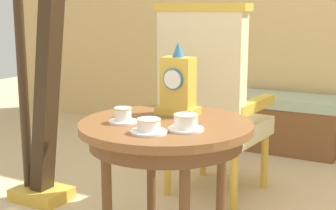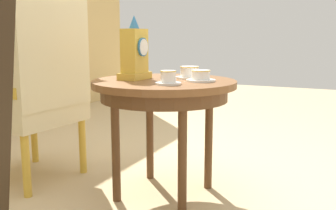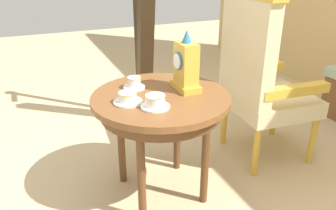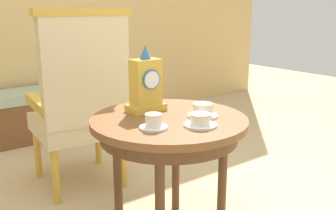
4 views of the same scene
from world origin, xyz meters
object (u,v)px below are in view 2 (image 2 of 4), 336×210
Objects in this scene: armchair at (39,83)px; mantel_clock at (135,54)px; side_table at (164,94)px; teacup_center at (189,73)px; teacup_left at (168,78)px; teacup_right at (201,76)px.

mantel_clock is at bearing -80.62° from armchair.
mantel_clock is (-0.03, 0.16, 0.21)m from side_table.
mantel_clock is (-0.16, 0.25, 0.10)m from teacup_center.
armchair is (-0.26, 0.84, -0.07)m from teacup_center.
teacup_left is 0.85× the size of teacup_center.
teacup_left is at bearing -147.81° from side_table.
teacup_left is 0.85m from armchair.
mantel_clock is at bearing 98.88° from teacup_right.
teacup_center reaches higher than teacup_right.
side_table is 2.26× the size of mantel_clock.
teacup_left is 0.21m from teacup_right.
side_table is 0.21m from teacup_left.
mantel_clock reaches higher than side_table.
teacup_right is at bearing -27.06° from teacup_left.
side_table is 0.19m from teacup_center.
armchair reaches higher than mantel_clock.
teacup_center is at bearing 2.36° from teacup_left.
teacup_right is (0.19, -0.10, -0.00)m from teacup_left.
mantel_clock is at bearing 98.98° from side_table.
teacup_center is (0.14, -0.09, 0.10)m from side_table.
mantel_clock is (-0.06, 0.35, 0.11)m from teacup_right.
armchair reaches higher than teacup_left.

